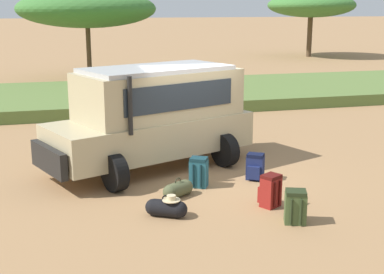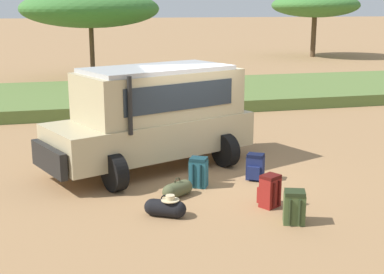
% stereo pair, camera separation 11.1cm
% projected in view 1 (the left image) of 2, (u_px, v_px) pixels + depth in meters
% --- Properties ---
extents(ground_plane, '(320.00, 320.00, 0.00)m').
position_uv_depth(ground_plane, '(203.00, 174.00, 12.51)').
color(ground_plane, '#9E754C').
extents(grass_bank, '(120.00, 7.00, 0.44)m').
position_uv_depth(grass_bank, '(135.00, 95.00, 22.05)').
color(grass_bank, '#5B7538').
rests_on(grass_bank, ground_plane).
extents(safari_vehicle, '(5.40, 3.78, 2.44)m').
position_uv_depth(safari_vehicle, '(154.00, 115.00, 12.76)').
color(safari_vehicle, tan).
rests_on(safari_vehicle, ground_plane).
extents(backpack_beside_front_wheel, '(0.46, 0.47, 0.65)m').
position_uv_depth(backpack_beside_front_wheel, '(270.00, 191.00, 10.43)').
color(backpack_beside_front_wheel, maroon).
rests_on(backpack_beside_front_wheel, ground_plane).
extents(backpack_cluster_center, '(0.46, 0.48, 0.66)m').
position_uv_depth(backpack_cluster_center, '(199.00, 172.00, 11.58)').
color(backpack_cluster_center, '#235B6B').
rests_on(backpack_cluster_center, ground_plane).
extents(backpack_near_rear_wheel, '(0.47, 0.47, 0.60)m').
position_uv_depth(backpack_near_rear_wheel, '(255.00, 167.00, 12.05)').
color(backpack_near_rear_wheel, navy).
rests_on(backpack_near_rear_wheel, ground_plane).
extents(backpack_outermost, '(0.46, 0.48, 0.62)m').
position_uv_depth(backpack_outermost, '(295.00, 207.00, 9.65)').
color(backpack_outermost, '#42562D').
rests_on(backpack_outermost, ground_plane).
extents(duffel_bag_low_black_case, '(0.75, 0.56, 0.43)m').
position_uv_depth(duffel_bag_low_black_case, '(166.00, 208.00, 9.96)').
color(duffel_bag_low_black_case, black).
rests_on(duffel_bag_low_black_case, ground_plane).
extents(duffel_bag_soft_canvas, '(0.69, 0.55, 0.42)m').
position_uv_depth(duffel_bag_soft_canvas, '(178.00, 189.00, 10.99)').
color(duffel_bag_soft_canvas, '#4C5133').
rests_on(duffel_bag_soft_canvas, ground_plane).
extents(acacia_tree_left_mid, '(7.22, 6.22, 4.64)m').
position_uv_depth(acacia_tree_left_mid, '(87.00, 9.00, 27.75)').
color(acacia_tree_left_mid, brown).
rests_on(acacia_tree_left_mid, ground_plane).
extents(acacia_tree_centre_back, '(6.48, 6.81, 4.75)m').
position_uv_depth(acacia_tree_centre_back, '(311.00, 5.00, 40.12)').
color(acacia_tree_centre_back, brown).
rests_on(acacia_tree_centre_back, ground_plane).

